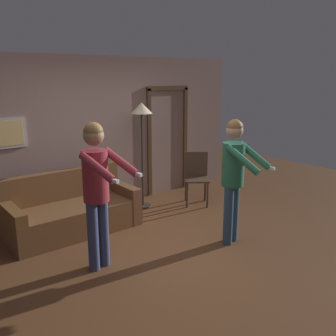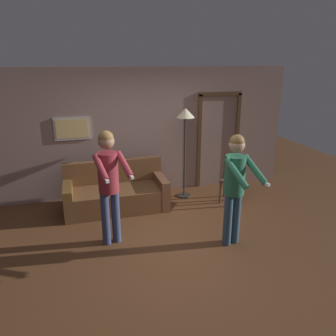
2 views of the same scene
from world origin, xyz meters
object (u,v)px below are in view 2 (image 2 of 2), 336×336
at_px(couch, 116,194).
at_px(torchiere_lamp, 185,122).
at_px(person_standing_left, 109,177).
at_px(dining_chair_distant, 233,175).
at_px(person_standing_right, 235,180).

bearing_deg(couch, torchiere_lamp, 8.10).
xyz_separation_m(person_standing_left, dining_chair_distant, (2.54, 1.03, -0.56)).
distance_m(torchiere_lamp, person_standing_right, 2.05).
relative_size(person_standing_left, person_standing_right, 1.03).
bearing_deg(couch, person_standing_left, -100.08).
bearing_deg(torchiere_lamp, person_standing_left, -138.64).
height_order(person_standing_left, dining_chair_distant, person_standing_left).
relative_size(torchiere_lamp, person_standing_left, 1.03).
relative_size(couch, person_standing_right, 1.10).
xyz_separation_m(couch, person_standing_right, (1.55, -1.77, 0.77)).
bearing_deg(person_standing_left, person_standing_right, -16.21).
height_order(person_standing_right, dining_chair_distant, person_standing_right).
relative_size(couch, torchiere_lamp, 1.04).
bearing_deg(person_standing_right, torchiere_lamp, 93.35).
distance_m(person_standing_left, dining_chair_distant, 2.80).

